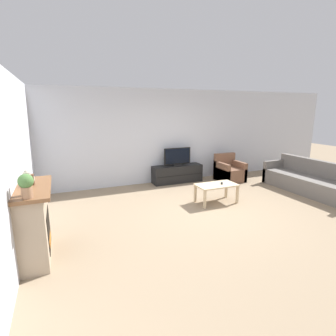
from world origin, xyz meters
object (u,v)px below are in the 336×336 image
tv (177,157)px  armchair (229,172)px  potted_plant (26,185)px  tv_stand (177,174)px  mantel_vase_left (27,183)px  remote (222,183)px  fireplace (34,222)px  couch (310,182)px  mantel_clock (32,180)px  coffee_table (216,187)px

tv → armchair: size_ratio=1.04×
potted_plant → tv_stand: (3.59, 3.37, -0.99)m
mantel_vase_left → remote: 4.11m
tv → remote: (0.25, -1.94, -0.30)m
potted_plant → tv: potted_plant is taller
fireplace → couch: bearing=5.6°
tv → remote: tv is taller
couch → tv: bearing=141.8°
mantel_vase_left → fireplace: bearing=92.5°
tv_stand → couch: bearing=-38.3°
mantel_clock → tv_stand: mantel_clock is taller
tv → couch: 3.60m
tv_stand → armchair: armchair is taller
mantel_vase_left → couch: 6.54m
mantel_vase_left → coffee_table: mantel_vase_left is taller
tv_stand → armchair: bearing=-15.9°
fireplace → coffee_table: fireplace is taller
fireplace → couch: (6.41, 0.63, -0.27)m
coffee_table → couch: couch is taller
remote → couch: (2.56, -0.27, -0.17)m
armchair → coffee_table: 2.08m
armchair → potted_plant: bearing=-150.2°
mantel_clock → tv_stand: size_ratio=0.10×
fireplace → potted_plant: (0.02, -0.53, 0.70)m
tv_stand → coffee_table: bearing=-87.0°
mantel_vase_left → tv_stand: mantel_vase_left is taller
mantel_clock → coffee_table: 3.84m
couch → coffee_table: bearing=174.3°
mantel_vase_left → tv_stand: bearing=41.9°
coffee_table → couch: bearing=-5.7°
mantel_vase_left → mantel_clock: bearing=89.9°
armchair → couch: size_ratio=0.33×
mantel_vase_left → tv: 4.84m
coffee_table → couch: size_ratio=0.38×
tv_stand → tv: size_ratio=1.80×
tv → potted_plant: bearing=-136.8°
tv → remote: size_ratio=5.65×
mantel_clock → potted_plant: (-0.00, -0.66, 0.10)m
potted_plant → tv: 4.95m
coffee_table → couch: (2.70, -0.27, -0.10)m
tv_stand → mantel_vase_left: bearing=-138.1°
remote → fireplace: bearing=-133.5°
tv_stand → coffee_table: 1.95m
tv → coffee_table: (0.10, -1.94, -0.38)m
fireplace → couch: 6.44m
coffee_table → remote: size_ratio=6.42×
fireplace → remote: (3.85, 0.90, -0.09)m
potted_plant → coffee_table: 4.05m
mantel_vase_left → coffee_table: size_ratio=0.35×
armchair → coffee_table: (-1.44, -1.50, 0.11)m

